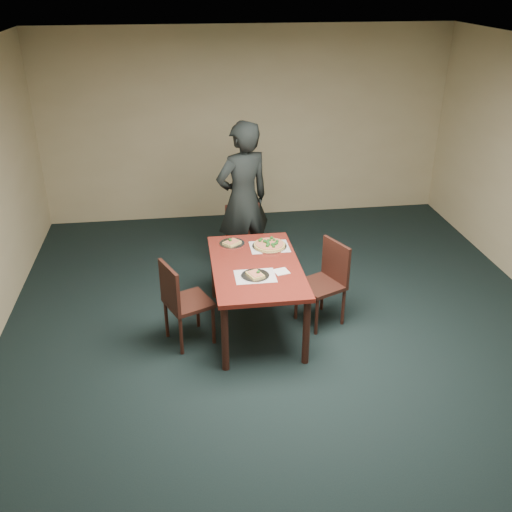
{
  "coord_description": "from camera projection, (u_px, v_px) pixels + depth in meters",
  "views": [
    {
      "loc": [
        -1.02,
        -4.29,
        3.45
      ],
      "look_at": [
        -0.3,
        0.82,
        0.85
      ],
      "focal_mm": 40.0,
      "sensor_mm": 36.0,
      "label": 1
    }
  ],
  "objects": [
    {
      "name": "chair_right",
      "position": [
        327.0,
        278.0,
        6.06
      ],
      "size": [
        0.56,
        0.56,
        0.91
      ],
      "rotation": [
        0.0,
        0.0,
        -1.14
      ],
      "color": "black",
      "rests_on": "ground"
    },
    {
      "name": "room_shell",
      "position": [
        306.0,
        202.0,
        4.69
      ],
      "size": [
        8.0,
        8.0,
        8.0
      ],
      "color": "#C7B58A",
      "rests_on": "ground"
    },
    {
      "name": "placemat_near",
      "position": [
        255.0,
        276.0,
        5.61
      ],
      "size": [
        0.4,
        0.3,
        0.0
      ],
      "primitive_type": "cube",
      "color": "white",
      "rests_on": "dining_table"
    },
    {
      "name": "diner",
      "position": [
        243.0,
        200.0,
        6.87
      ],
      "size": [
        0.83,
        0.7,
        1.93
      ],
      "primitive_type": "imported",
      "rotation": [
        0.0,
        0.0,
        3.55
      ],
      "color": "black",
      "rests_on": "ground"
    },
    {
      "name": "napkin",
      "position": [
        281.0,
        272.0,
        5.69
      ],
      "size": [
        0.17,
        0.17,
        0.01
      ],
      "primitive_type": "cube",
      "rotation": [
        0.0,
        0.0,
        0.26
      ],
      "color": "white",
      "rests_on": "dining_table"
    },
    {
      "name": "ground",
      "position": [
        299.0,
        371.0,
        5.47
      ],
      "size": [
        8.0,
        8.0,
        0.0
      ],
      "primitive_type": "plane",
      "color": "black",
      "rests_on": "ground"
    },
    {
      "name": "pizza_pan",
      "position": [
        269.0,
        245.0,
        6.19
      ],
      "size": [
        0.38,
        0.38,
        0.07
      ],
      "color": "silver",
      "rests_on": "dining_table"
    },
    {
      "name": "slice_plate_far",
      "position": [
        232.0,
        243.0,
        6.27
      ],
      "size": [
        0.28,
        0.28,
        0.06
      ],
      "color": "silver",
      "rests_on": "dining_table"
    },
    {
      "name": "chair_left",
      "position": [
        181.0,
        299.0,
        5.68
      ],
      "size": [
        0.55,
        0.55,
        0.91
      ],
      "rotation": [
        0.0,
        0.0,
        1.98
      ],
      "color": "black",
      "rests_on": "ground"
    },
    {
      "name": "chair_far",
      "position": [
        244.0,
        238.0,
        6.98
      ],
      "size": [
        0.44,
        0.44,
        0.91
      ],
      "rotation": [
        0.0,
        0.0,
        0.05
      ],
      "color": "black",
      "rests_on": "ground"
    },
    {
      "name": "dining_table",
      "position": [
        256.0,
        273.0,
        5.87
      ],
      "size": [
        0.9,
        1.5,
        0.75
      ],
      "color": "#5D1712",
      "rests_on": "ground"
    },
    {
      "name": "placemat_main",
      "position": [
        269.0,
        247.0,
        6.2
      ],
      "size": [
        0.42,
        0.32,
        0.0
      ],
      "primitive_type": "cube",
      "color": "white",
      "rests_on": "dining_table"
    },
    {
      "name": "slice_plate_near",
      "position": [
        255.0,
        275.0,
        5.6
      ],
      "size": [
        0.28,
        0.28,
        0.06
      ],
      "color": "silver",
      "rests_on": "dining_table"
    }
  ]
}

